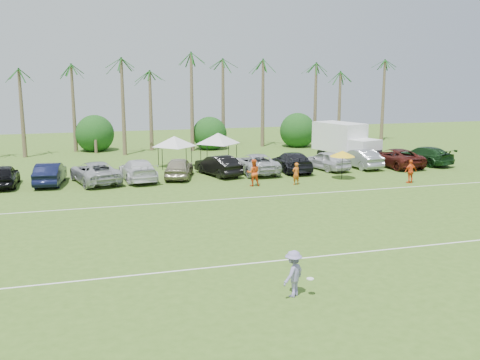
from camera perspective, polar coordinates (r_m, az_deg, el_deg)
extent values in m
plane|color=#3E611D|center=(21.54, 4.15, -10.49)|extent=(120.00, 120.00, 0.00)
cube|color=white|center=(23.30, 2.41, -8.75)|extent=(80.00, 0.10, 0.01)
cube|color=white|center=(34.42, -4.00, -2.21)|extent=(80.00, 0.10, 0.01)
cone|color=brown|center=(57.03, -21.43, 7.41)|extent=(0.44, 0.44, 10.00)
cone|color=brown|center=(56.80, -17.41, 8.16)|extent=(0.44, 0.44, 11.00)
cone|color=brown|center=(56.96, -13.27, 6.87)|extent=(0.44, 0.44, 8.00)
cone|color=brown|center=(57.28, -9.26, 7.54)|extent=(0.44, 0.44, 9.00)
cone|color=brown|center=(57.89, -5.31, 8.17)|extent=(0.44, 0.44, 10.00)
cone|color=brown|center=(58.76, -1.44, 8.74)|extent=(0.44, 0.44, 11.00)
cone|color=brown|center=(60.32, 3.20, 7.36)|extent=(0.44, 0.44, 8.00)
cone|color=brown|center=(62.13, 7.59, 7.85)|extent=(0.44, 0.44, 9.00)
cone|color=brown|center=(64.29, 11.73, 8.27)|extent=(0.44, 0.44, 10.00)
cone|color=brown|center=(66.23, 14.84, 8.65)|extent=(0.44, 0.44, 11.00)
cylinder|color=brown|center=(58.20, -15.15, 3.59)|extent=(0.30, 0.30, 1.40)
sphere|color=#113E12|center=(58.07, -15.20, 4.67)|extent=(4.00, 4.00, 4.00)
cylinder|color=brown|center=(59.64, -3.53, 4.13)|extent=(0.30, 0.30, 1.40)
sphere|color=#113E12|center=(59.52, -3.54, 5.18)|extent=(4.00, 4.00, 4.00)
cylinder|color=brown|center=(62.60, 5.46, 4.43)|extent=(0.30, 0.30, 1.40)
sphere|color=#113E12|center=(62.48, 5.47, 5.43)|extent=(4.00, 4.00, 4.00)
imported|color=#CA5616|center=(39.45, 5.99, 0.68)|extent=(0.67, 0.52, 1.64)
imported|color=#E75019|center=(38.75, 1.44, 0.79)|extent=(1.06, 0.88, 1.96)
imported|color=#EA501A|center=(41.78, 17.74, 0.88)|extent=(1.07, 0.53, 1.77)
cube|color=white|center=(51.92, 10.54, 4.57)|extent=(3.91, 5.44, 2.66)
cube|color=white|center=(49.63, 13.17, 2.93)|extent=(2.88, 2.52, 2.23)
cube|color=black|center=(49.13, 13.81, 2.45)|extent=(2.44, 0.99, 1.06)
cube|color=#E5590C|center=(52.89, 11.59, 4.13)|extent=(0.49, 1.64, 0.96)
cylinder|color=black|center=(49.13, 12.09, 2.15)|extent=(0.57, 1.01, 0.96)
cylinder|color=black|center=(50.63, 13.81, 2.33)|extent=(0.57, 1.01, 0.96)
cylinder|color=black|center=(52.36, 8.67, 2.81)|extent=(0.57, 1.01, 0.96)
cylinder|color=black|center=(53.77, 10.39, 2.97)|extent=(0.57, 1.01, 0.96)
cylinder|color=black|center=(45.78, -8.28, 2.18)|extent=(0.06, 0.06, 1.81)
cylinder|color=black|center=(46.19, -5.18, 2.33)|extent=(0.06, 0.06, 1.81)
cylinder|color=black|center=(48.25, -8.71, 2.62)|extent=(0.06, 0.06, 1.81)
cylinder|color=black|center=(48.64, -5.76, 2.76)|extent=(0.06, 0.06, 1.81)
pyramid|color=silver|center=(46.96, -7.04, 4.67)|extent=(3.92, 3.92, 0.91)
cylinder|color=black|center=(46.54, -3.53, 2.48)|extent=(0.06, 0.06, 1.91)
cylinder|color=black|center=(47.19, -0.37, 2.62)|extent=(0.06, 0.06, 1.91)
cylinder|color=black|center=(49.12, -4.22, 2.92)|extent=(0.06, 0.06, 1.91)
cylinder|color=black|center=(49.74, -1.21, 3.05)|extent=(0.06, 0.06, 1.91)
pyramid|color=silver|center=(47.89, -2.35, 5.04)|extent=(4.13, 4.13, 0.96)
cylinder|color=black|center=(42.02, 10.83, 1.43)|extent=(0.05, 0.05, 2.00)
cone|color=yellow|center=(41.87, 10.88, 2.78)|extent=(2.00, 2.00, 0.45)
imported|color=#877EB3|center=(19.73, 5.70, -9.90)|extent=(1.27, 1.19, 1.73)
cylinder|color=white|center=(19.88, 7.50, -10.41)|extent=(0.27, 0.27, 0.03)
imported|color=black|center=(42.11, -23.92, 0.43)|extent=(1.95, 4.79, 1.63)
imported|color=black|center=(41.70, -19.60, 0.65)|extent=(2.25, 5.10, 1.63)
imported|color=#A5A7AA|center=(41.30, -15.22, 0.81)|extent=(4.06, 6.34, 1.63)
imported|color=silver|center=(41.57, -10.83, 1.06)|extent=(2.78, 5.79, 1.63)
imported|color=gray|center=(42.11, -6.53, 1.32)|extent=(3.23, 5.13, 1.63)
imported|color=black|center=(42.92, -2.37, 1.57)|extent=(3.09, 5.23, 1.63)
imported|color=#B4B6BB|center=(43.86, 1.65, 1.78)|extent=(2.80, 5.90, 1.63)
imported|color=black|center=(44.92, 5.53, 1.95)|extent=(2.49, 5.69, 1.63)
imported|color=silver|center=(46.14, 9.24, 2.10)|extent=(2.90, 5.08, 1.63)
imported|color=gray|center=(47.67, 12.66, 2.26)|extent=(2.16, 5.08, 1.63)
imported|color=#481611|center=(48.90, 16.19, 2.31)|extent=(3.10, 6.03, 1.63)
imported|color=black|center=(51.00, 18.98, 2.49)|extent=(3.70, 6.02, 1.63)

